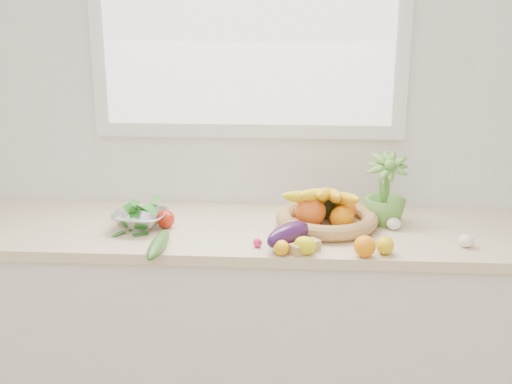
# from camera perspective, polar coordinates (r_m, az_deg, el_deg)

# --- Properties ---
(back_wall) EXTENTS (4.50, 0.02, 2.70)m
(back_wall) POSITION_cam_1_polar(r_m,az_deg,el_deg) (2.71, -0.63, 8.06)
(back_wall) COLOR white
(back_wall) RESTS_ON ground
(counter_cabinet) EXTENTS (2.20, 0.58, 0.86)m
(counter_cabinet) POSITION_cam_1_polar(r_m,az_deg,el_deg) (2.73, -1.05, -12.41)
(counter_cabinet) COLOR silver
(counter_cabinet) RESTS_ON ground
(countertop) EXTENTS (2.24, 0.62, 0.04)m
(countertop) POSITION_cam_1_polar(r_m,az_deg,el_deg) (2.54, -1.10, -3.52)
(countertop) COLOR beige
(countertop) RESTS_ON counter_cabinet
(window_frame) EXTENTS (1.30, 0.03, 1.10)m
(window_frame) POSITION_cam_1_polar(r_m,az_deg,el_deg) (2.67, -0.69, 16.54)
(window_frame) COLOR white
(window_frame) RESTS_ON back_wall
(window_pane) EXTENTS (1.18, 0.01, 0.98)m
(window_pane) POSITION_cam_1_polar(r_m,az_deg,el_deg) (2.65, -0.72, 16.54)
(window_pane) COLOR white
(window_pane) RESTS_ON window_frame
(orange_loose) EXTENTS (0.08, 0.08, 0.08)m
(orange_loose) POSITION_cam_1_polar(r_m,az_deg,el_deg) (2.26, 9.64, -4.79)
(orange_loose) COLOR orange
(orange_loose) RESTS_ON countertop
(lemon_a) EXTENTS (0.08, 0.08, 0.06)m
(lemon_a) POSITION_cam_1_polar(r_m,az_deg,el_deg) (2.25, 2.24, -4.94)
(lemon_a) COLOR #F9AC0D
(lemon_a) RESTS_ON countertop
(lemon_b) EXTENTS (0.06, 0.08, 0.06)m
(lemon_b) POSITION_cam_1_polar(r_m,az_deg,el_deg) (2.31, 11.40, -4.66)
(lemon_b) COLOR #E1B20C
(lemon_b) RESTS_ON countertop
(lemon_c) EXTENTS (0.11, 0.10, 0.07)m
(lemon_c) POSITION_cam_1_polar(r_m,az_deg,el_deg) (2.26, 4.37, -4.77)
(lemon_c) COLOR #D9CF0B
(lemon_c) RESTS_ON countertop
(apple) EXTENTS (0.09, 0.09, 0.07)m
(apple) POSITION_cam_1_polar(r_m,az_deg,el_deg) (2.53, -8.04, -2.41)
(apple) COLOR #B31F0E
(apple) RESTS_ON countertop
(ginger) EXTENTS (0.12, 0.11, 0.04)m
(ginger) POSITION_cam_1_polar(r_m,az_deg,el_deg) (2.29, 4.36, -4.91)
(ginger) COLOR tan
(ginger) RESTS_ON countertop
(garlic_a) EXTENTS (0.07, 0.07, 0.05)m
(garlic_a) POSITION_cam_1_polar(r_m,az_deg,el_deg) (2.41, 3.66, -3.57)
(garlic_a) COLOR white
(garlic_a) RESTS_ON countertop
(garlic_b) EXTENTS (0.06, 0.06, 0.05)m
(garlic_b) POSITION_cam_1_polar(r_m,az_deg,el_deg) (2.55, 12.13, -2.77)
(garlic_b) COLOR white
(garlic_b) RESTS_ON countertop
(garlic_c) EXTENTS (0.06, 0.06, 0.05)m
(garlic_c) POSITION_cam_1_polar(r_m,az_deg,el_deg) (2.44, 18.18, -4.15)
(garlic_c) COLOR white
(garlic_c) RESTS_ON countertop
(eggplant) EXTENTS (0.20, 0.23, 0.09)m
(eggplant) POSITION_cam_1_polar(r_m,az_deg,el_deg) (2.32, 2.92, -3.83)
(eggplant) COLOR #30103D
(eggplant) RESTS_ON countertop
(cucumber) EXTENTS (0.06, 0.28, 0.05)m
(cucumber) POSITION_cam_1_polar(r_m,az_deg,el_deg) (2.31, -8.67, -4.62)
(cucumber) COLOR #2A5117
(cucumber) RESTS_ON countertop
(radish) EXTENTS (0.04, 0.04, 0.03)m
(radish) POSITION_cam_1_polar(r_m,az_deg,el_deg) (2.32, 0.13, -4.53)
(radish) COLOR #E31C57
(radish) RESTS_ON countertop
(potted_herb) EXTENTS (0.17, 0.17, 0.30)m
(potted_herb) POSITION_cam_1_polar(r_m,az_deg,el_deg) (2.59, 11.39, 0.08)
(potted_herb) COLOR #589335
(potted_herb) RESTS_ON countertop
(fruit_basket) EXTENTS (0.48, 0.48, 0.19)m
(fruit_basket) POSITION_cam_1_polar(r_m,az_deg,el_deg) (2.53, 6.24, -1.89)
(fruit_basket) COLOR tan
(fruit_basket) RESTS_ON countertop
(colander_with_spinach) EXTENTS (0.23, 0.23, 0.12)m
(colander_with_spinach) POSITION_cam_1_polar(r_m,az_deg,el_deg) (2.53, -10.25, -1.98)
(colander_with_spinach) COLOR silver
(colander_with_spinach) RESTS_ON countertop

